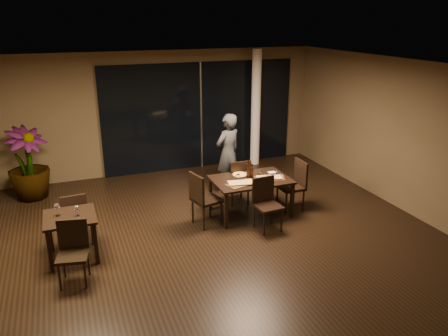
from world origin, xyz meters
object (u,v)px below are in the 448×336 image
(bottle_a, at_px, (248,171))
(chair_side_far, at_px, (74,215))
(main_table, at_px, (251,182))
(diner, at_px, (228,154))
(chair_main_near, at_px, (266,201))
(bottle_b, at_px, (252,171))
(chair_side_near, at_px, (73,248))
(chair_main_right, at_px, (295,182))
(chair_main_far, at_px, (238,179))
(bottle_c, at_px, (248,169))
(potted_plant, at_px, (28,164))
(chair_main_left, at_px, (202,197))
(side_table, at_px, (70,223))

(bottle_a, bearing_deg, chair_side_far, 179.49)
(main_table, height_order, chair_side_far, chair_side_far)
(main_table, bearing_deg, diner, 89.47)
(chair_main_near, bearing_deg, bottle_b, 83.93)
(chair_side_far, relative_size, chair_side_near, 0.97)
(chair_main_right, bearing_deg, chair_side_far, -91.77)
(chair_main_far, bearing_deg, chair_main_right, 145.79)
(bottle_c, bearing_deg, chair_main_near, -88.43)
(potted_plant, xyz_separation_m, bottle_a, (4.08, -2.42, 0.11))
(chair_side_far, relative_size, potted_plant, 0.58)
(chair_main_right, bearing_deg, potted_plant, -116.46)
(potted_plant, bearing_deg, diner, -15.88)
(chair_main_right, height_order, bottle_a, bottle_a)
(chair_main_far, xyz_separation_m, chair_main_left, (-1.02, -0.70, 0.04))
(main_table, height_order, diner, diner)
(chair_main_left, xyz_separation_m, potted_plant, (-3.07, 2.59, 0.20))
(chair_main_far, height_order, chair_main_right, chair_main_right)
(bottle_c, bearing_deg, chair_side_near, -158.89)
(diner, xyz_separation_m, bottle_a, (-0.06, -1.25, 0.00))
(bottle_c, bearing_deg, bottle_b, -67.63)
(potted_plant, bearing_deg, chair_side_far, -71.58)
(potted_plant, relative_size, bottle_b, 5.29)
(bottle_b, bearing_deg, chair_main_far, 97.16)
(side_table, distance_m, potted_plant, 3.03)
(chair_main_near, xyz_separation_m, chair_main_right, (0.93, 0.56, 0.03))
(potted_plant, height_order, bottle_c, potted_plant)
(chair_main_right, xyz_separation_m, bottle_c, (-0.95, 0.22, 0.35))
(side_table, relative_size, chair_side_far, 0.88)
(bottle_a, relative_size, bottle_b, 1.01)
(main_table, xyz_separation_m, bottle_b, (0.03, 0.03, 0.22))
(chair_side_far, height_order, potted_plant, potted_plant)
(diner, xyz_separation_m, potted_plant, (-4.13, 1.18, -0.11))
(potted_plant, distance_m, bottle_c, 4.72)
(chair_main_right, xyz_separation_m, potted_plant, (-5.06, 2.54, 0.21))
(chair_side_near, xyz_separation_m, bottle_b, (3.43, 1.22, 0.37))
(chair_side_far, bearing_deg, chair_side_near, 81.47)
(side_table, height_order, chair_main_left, chair_main_left)
(chair_side_near, bearing_deg, side_table, 101.44)
(bottle_a, bearing_deg, main_table, -25.89)
(chair_main_left, relative_size, chair_main_right, 1.02)
(main_table, xyz_separation_m, side_table, (-3.40, -0.50, -0.05))
(main_table, xyz_separation_m, chair_side_near, (-3.40, -1.19, -0.15))
(main_table, relative_size, bottle_c, 4.39)
(chair_main_near, bearing_deg, bottle_a, 90.42)
(chair_main_far, distance_m, potted_plant, 4.51)
(chair_main_near, relative_size, bottle_b, 3.29)
(chair_side_near, xyz_separation_m, potted_plant, (-0.72, 3.63, 0.26))
(chair_main_near, height_order, chair_main_left, chair_main_left)
(main_table, relative_size, chair_main_near, 1.54)
(chair_main_right, height_order, potted_plant, potted_plant)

